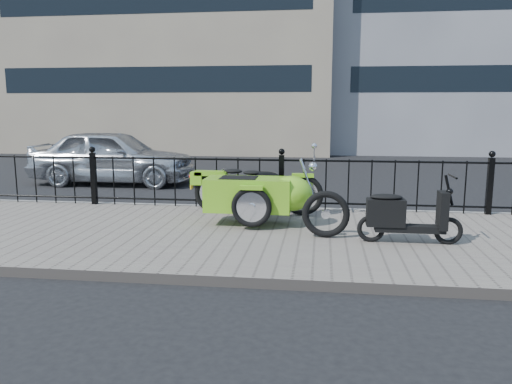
# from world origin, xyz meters

# --- Properties ---
(ground) EXTENTS (120.00, 120.00, 0.00)m
(ground) POSITION_xyz_m (0.00, 0.00, 0.00)
(ground) COLOR black
(ground) RESTS_ON ground
(sidewalk) EXTENTS (30.00, 3.80, 0.12)m
(sidewalk) POSITION_xyz_m (0.00, -0.50, 0.06)
(sidewalk) COLOR #6C635B
(sidewalk) RESTS_ON ground
(curb) EXTENTS (30.00, 0.10, 0.12)m
(curb) POSITION_xyz_m (0.00, 1.44, 0.06)
(curb) COLOR gray
(curb) RESTS_ON ground
(iron_fence) EXTENTS (14.11, 0.11, 1.08)m
(iron_fence) POSITION_xyz_m (0.00, 1.30, 0.59)
(iron_fence) COLOR black
(iron_fence) RESTS_ON sidewalk
(building_tan) EXTENTS (14.00, 8.01, 12.00)m
(building_tan) POSITION_xyz_m (-6.00, 15.99, 6.00)
(building_tan) COLOR gray
(building_tan) RESTS_ON ground
(motorcycle_sidecar) EXTENTS (2.28, 1.48, 0.98)m
(motorcycle_sidecar) POSITION_xyz_m (-0.23, 0.19, 0.59)
(motorcycle_sidecar) COLOR black
(motorcycle_sidecar) RESTS_ON sidewalk
(scooter) EXTENTS (1.37, 0.40, 0.92)m
(scooter) POSITION_xyz_m (1.78, -0.76, 0.48)
(scooter) COLOR black
(scooter) RESTS_ON sidewalk
(spare_tire) EXTENTS (0.66, 0.12, 0.66)m
(spare_tire) POSITION_xyz_m (0.77, -0.61, 0.45)
(spare_tire) COLOR black
(spare_tire) RESTS_ON sidewalk
(sedan_car) EXTENTS (4.07, 1.67, 1.38)m
(sedan_car) POSITION_xyz_m (-4.50, 4.51, 0.69)
(sedan_car) COLOR silver
(sedan_car) RESTS_ON ground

